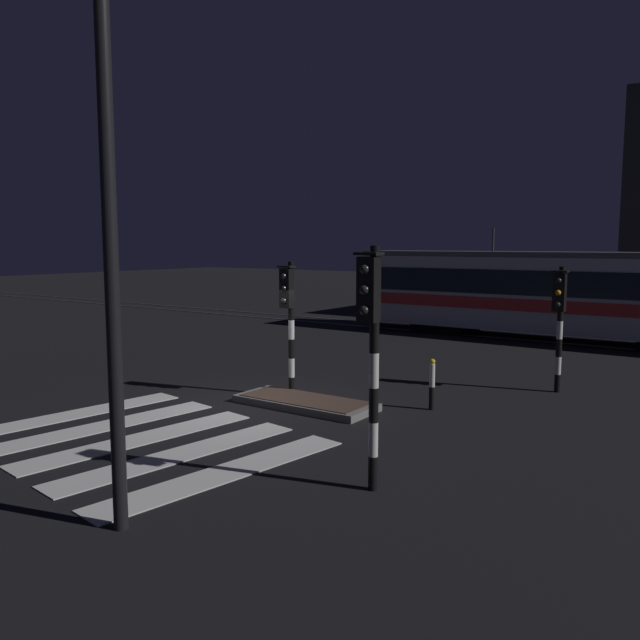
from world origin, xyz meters
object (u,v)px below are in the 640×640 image
Objects in this scene: tram at (551,293)px; traffic_light_corner_near_right at (371,332)px; traffic_light_median_centre at (289,308)px; street_lamp_near_kerb at (89,168)px; bollard_island_edge at (432,384)px; traffic_light_corner_far_right at (559,310)px.

traffic_light_corner_near_right is at bearing -83.03° from tram.
tram is at bearing 96.97° from traffic_light_corner_near_right.
traffic_light_median_centre is 5.96m from traffic_light_corner_near_right.
bollard_island_edge is (0.69, 7.82, -3.84)m from street_lamp_near_kerb.
traffic_light_median_centre is at bearing 138.78° from traffic_light_corner_near_right.
street_lamp_near_kerb is at bearing -122.27° from traffic_light_corner_near_right.
traffic_light_corner_near_right reaches higher than traffic_light_corner_far_right.
traffic_light_median_centre is at bearing -100.96° from tram.
traffic_light_corner_near_right is (4.48, -3.92, 0.25)m from traffic_light_median_centre.
traffic_light_corner_far_right is 11.50m from street_lamp_near_kerb.
bollard_island_edge is at bearing 14.20° from traffic_light_median_centre.
traffic_light_median_centre reaches higher than traffic_light_corner_far_right.
traffic_light_corner_near_right is 0.23× the size of tram.
traffic_light_corner_far_right is 9.05m from tram.
bollard_island_edge is at bearing 84.95° from street_lamp_near_kerb.
bollard_island_edge is (0.78, -11.84, -1.19)m from tram.
tram is (2.45, 12.66, -0.32)m from traffic_light_median_centre.
traffic_light_corner_near_right is 5.21m from bollard_island_edge.
bollard_island_edge is (-1.25, 4.74, -1.76)m from traffic_light_corner_near_right.
bollard_island_edge is at bearing -86.25° from tram.
tram is at bearing 106.30° from traffic_light_corner_far_right.
traffic_light_corner_far_right is 0.20× the size of tram.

